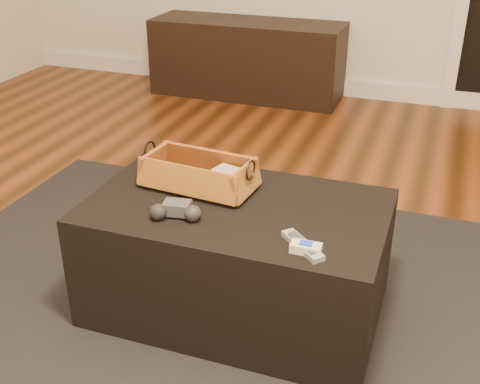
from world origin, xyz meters
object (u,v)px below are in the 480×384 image
(ottoman, at_px, (237,257))
(tv_remote, at_px, (192,181))
(silver_remote, at_px, (303,245))
(wicker_basket, at_px, (199,175))
(game_controller, at_px, (176,211))
(media_cabinet, at_px, (247,59))
(cream_gadget, at_px, (306,248))

(ottoman, height_order, tv_remote, tv_remote)
(tv_remote, height_order, silver_remote, tv_remote)
(wicker_basket, relative_size, game_controller, 2.41)
(media_cabinet, bearing_deg, game_controller, -75.80)
(tv_remote, bearing_deg, silver_remote, -29.21)
(media_cabinet, bearing_deg, silver_remote, -67.62)
(tv_remote, xyz_separation_m, silver_remote, (0.47, -0.26, -0.02))
(cream_gadget, bearing_deg, wicker_basket, 147.87)
(ottoman, distance_m, game_controller, 0.32)
(wicker_basket, bearing_deg, game_controller, -85.07)
(game_controller, bearing_deg, silver_remote, -4.97)
(ottoman, bearing_deg, cream_gadget, -35.73)
(wicker_basket, bearing_deg, media_cabinet, 105.09)
(media_cabinet, xyz_separation_m, silver_remote, (1.08, -2.62, 0.17))
(wicker_basket, distance_m, silver_remote, 0.52)
(ottoman, height_order, cream_gadget, cream_gadget)
(media_cabinet, relative_size, ottoman, 1.37)
(media_cabinet, bearing_deg, ottoman, -71.72)
(media_cabinet, height_order, tv_remote, media_cabinet)
(silver_remote, bearing_deg, ottoman, 145.54)
(ottoman, xyz_separation_m, tv_remote, (-0.19, 0.07, 0.24))
(cream_gadget, bearing_deg, tv_remote, 150.19)
(ottoman, xyz_separation_m, wicker_basket, (-0.17, 0.08, 0.26))
(game_controller, distance_m, silver_remote, 0.43)
(wicker_basket, bearing_deg, ottoman, -25.23)
(tv_remote, xyz_separation_m, cream_gadget, (0.48, -0.28, -0.01))
(media_cabinet, xyz_separation_m, ottoman, (0.80, -2.43, -0.05))
(ottoman, bearing_deg, silver_remote, -34.46)
(media_cabinet, xyz_separation_m, game_controller, (0.65, -2.58, 0.19))
(wicker_basket, bearing_deg, tv_remote, -148.67)
(ottoman, relative_size, silver_remote, 6.35)
(wicker_basket, xyz_separation_m, silver_remote, (0.45, -0.27, -0.04))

